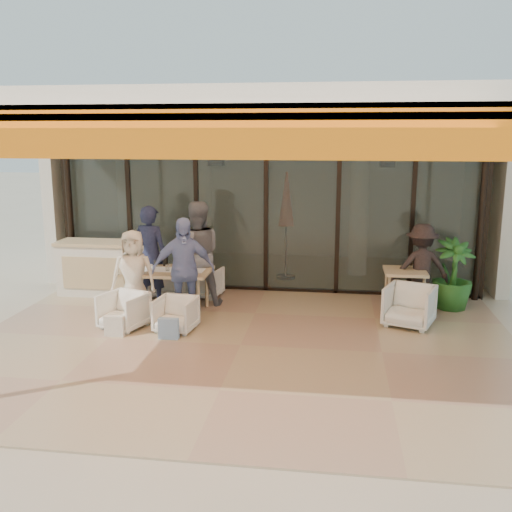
{
  "coord_description": "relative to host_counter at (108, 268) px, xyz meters",
  "views": [
    {
      "loc": [
        1.3,
        -7.65,
        3.0
      ],
      "look_at": [
        0.1,
        0.9,
        1.15
      ],
      "focal_mm": 40.0,
      "sensor_mm": 36.0,
      "label": 1
    }
  ],
  "objects": [
    {
      "name": "side_chair",
      "position": [
        5.42,
        -1.04,
        -0.16
      ],
      "size": [
        0.91,
        0.88,
        0.74
      ],
      "primitive_type": "imported",
      "rotation": [
        0.0,
        0.0,
        -0.36
      ],
      "color": "white",
      "rests_on": "ground"
    },
    {
      "name": "chair_far_left",
      "position": [
        0.98,
        0.11,
        -0.24
      ],
      "size": [
        0.7,
        0.68,
        0.58
      ],
      "primitive_type": "imported",
      "rotation": [
        0.0,
        0.0,
        3.45
      ],
      "color": "white",
      "rests_on": "ground"
    },
    {
      "name": "standing_woman",
      "position": [
        5.7,
        -0.11,
        0.22
      ],
      "size": [
        1.04,
        0.67,
        1.51
      ],
      "primitive_type": "imported",
      "rotation": [
        0.0,
        0.0,
        3.26
      ],
      "color": "black",
      "rests_on": "ground"
    },
    {
      "name": "tote_bag_blue",
      "position": [
        1.82,
        -2.19,
        -0.36
      ],
      "size": [
        0.3,
        0.1,
        0.34
      ],
      "primitive_type": "cube",
      "color": "#99BFD8",
      "rests_on": "ground"
    },
    {
      "name": "glass_storefront",
      "position": [
        2.92,
        0.7,
        1.07
      ],
      "size": [
        8.08,
        0.1,
        3.2
      ],
      "color": "#9EADA3",
      "rests_on": "ground"
    },
    {
      "name": "interior_block",
      "position": [
        2.92,
        3.02,
        1.7
      ],
      "size": [
        9.05,
        3.62,
        3.52
      ],
      "color": "silver",
      "rests_on": "ground"
    },
    {
      "name": "diner_navy",
      "position": [
        0.98,
        -0.39,
        0.36
      ],
      "size": [
        0.73,
        0.55,
        1.78
      ],
      "primitive_type": "imported",
      "rotation": [
        0.0,
        0.0,
        2.93
      ],
      "color": "#171B34",
      "rests_on": "ground"
    },
    {
      "name": "terrace_floor",
      "position": [
        2.92,
        -2.3,
        -0.53
      ],
      "size": [
        8.0,
        6.0,
        0.01
      ],
      "primitive_type": "cube",
      "color": "tan",
      "rests_on": "ground"
    },
    {
      "name": "terrace_structure",
      "position": [
        2.92,
        -2.56,
        2.72
      ],
      "size": [
        8.0,
        6.0,
        3.4
      ],
      "color": "silver",
      "rests_on": "ground"
    },
    {
      "name": "chair_near_left",
      "position": [
        0.98,
        -1.79,
        -0.21
      ],
      "size": [
        0.78,
        0.75,
        0.64
      ],
      "primitive_type": "imported",
      "rotation": [
        0.0,
        0.0,
        -0.33
      ],
      "color": "white",
      "rests_on": "ground"
    },
    {
      "name": "diner_grey",
      "position": [
        1.82,
        -0.39,
        0.4
      ],
      "size": [
        1.08,
        0.95,
        1.87
      ],
      "primitive_type": "imported",
      "rotation": [
        0.0,
        0.0,
        3.46
      ],
      "color": "slate",
      "rests_on": "ground"
    },
    {
      "name": "side_table",
      "position": [
        5.42,
        -0.29,
        0.11
      ],
      "size": [
        0.7,
        0.7,
        0.74
      ],
      "color": "#DCB786",
      "rests_on": "ground"
    },
    {
      "name": "diner_cream",
      "position": [
        0.98,
        -1.29,
        0.21
      ],
      "size": [
        0.78,
        0.55,
        1.49
      ],
      "primitive_type": "imported",
      "rotation": [
        0.0,
        0.0,
        0.12
      ],
      "color": "beige",
      "rests_on": "ground"
    },
    {
      "name": "ground",
      "position": [
        2.92,
        -2.3,
        -0.53
      ],
      "size": [
        70.0,
        70.0,
        0.0
      ],
      "primitive_type": "plane",
      "color": "#C6B293",
      "rests_on": "ground"
    },
    {
      "name": "potted_palm",
      "position": [
        6.25,
        -0.03,
        0.09
      ],
      "size": [
        0.9,
        0.9,
        1.25
      ],
      "primitive_type": "imported",
      "rotation": [
        0.0,
        0.0,
        0.35
      ],
      "color": "#1E5919",
      "rests_on": "ground"
    },
    {
      "name": "chair_near_right",
      "position": [
        1.82,
        -1.79,
        -0.23
      ],
      "size": [
        0.64,
        0.61,
        0.6
      ],
      "primitive_type": "imported",
      "rotation": [
        0.0,
        0.0,
        -0.12
      ],
      "color": "white",
      "rests_on": "ground"
    },
    {
      "name": "tote_bag_cream",
      "position": [
        0.98,
        -2.19,
        -0.36
      ],
      "size": [
        0.3,
        0.1,
        0.34
      ],
      "primitive_type": "cube",
      "color": "silver",
      "rests_on": "ground"
    },
    {
      "name": "dining_table",
      "position": [
        1.39,
        -0.83,
        0.16
      ],
      "size": [
        1.5,
        0.9,
        0.93
      ],
      "color": "#DCB786",
      "rests_on": "ground"
    },
    {
      "name": "host_counter",
      "position": [
        0.0,
        0.0,
        0.0
      ],
      "size": [
        1.85,
        0.65,
        1.04
      ],
      "color": "silver",
      "rests_on": "ground"
    },
    {
      "name": "diner_periwinkle",
      "position": [
        1.82,
        -1.29,
        0.33
      ],
      "size": [
        1.09,
        0.72,
        1.72
      ],
      "primitive_type": "imported",
      "rotation": [
        0.0,
        0.0,
        0.32
      ],
      "color": "#6F86B9",
      "rests_on": "ground"
    },
    {
      "name": "chair_far_right",
      "position": [
        1.82,
        0.11,
        -0.22
      ],
      "size": [
        0.71,
        0.67,
        0.63
      ],
      "primitive_type": "imported",
      "rotation": [
        0.0,
        0.0,
        2.96
      ],
      "color": "white",
      "rests_on": "ground"
    }
  ]
}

